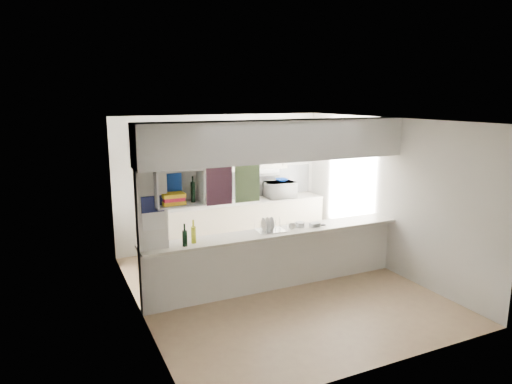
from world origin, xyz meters
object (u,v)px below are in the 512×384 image
microwave (280,190)px  wine_bottles (189,236)px  bowl (282,180)px  dish_rack (270,225)px

microwave → wine_bottles: size_ratio=1.75×
bowl → wine_bottles: 3.41m
microwave → wine_bottles: (-2.57, -2.15, -0.04)m
dish_rack → bowl: bearing=63.7°
wine_bottles → dish_rack: bearing=4.9°
microwave → bowl: size_ratio=2.32×
microwave → wine_bottles: wine_bottles is taller
microwave → wine_bottles: bearing=41.2°
microwave → dish_rack: (-1.26, -2.04, -0.07)m
bowl → dish_rack: bearing=-122.2°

